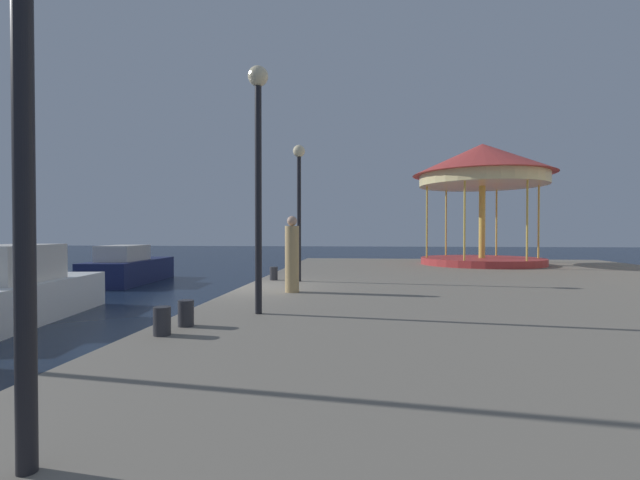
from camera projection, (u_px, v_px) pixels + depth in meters
The scene contains 11 objects.
ground_plane at pixel (243, 316), 11.92m from camera, with size 120.00×120.00×0.00m, color #162338.
quay_dock at pixel (542, 306), 11.10m from camera, with size 15.40×26.19×0.80m, color gray.
motorboat_navy at pixel (129, 268), 19.75m from camera, with size 2.43×5.52×1.69m.
motorboat_white at pixel (13, 293), 11.04m from camera, with size 2.82×5.88×1.93m.
carousel at pixel (482, 175), 19.92m from camera, with size 6.19×6.19×5.44m.
lamp_post_mid_promenade at pixel (258, 145), 7.80m from camera, with size 0.36×0.36×4.38m.
lamp_post_far_end at pixel (299, 187), 13.02m from camera, with size 0.36×0.36×4.02m.
bollard_center at pixel (274, 273), 13.40m from camera, with size 0.24×0.24×0.40m, color #2D2D33.
bollard_north at pixel (162, 321), 6.20m from camera, with size 0.24×0.24×0.40m, color #2D2D33.
bollard_south at pixel (186, 313), 6.80m from camera, with size 0.24×0.24×0.40m, color #2D2D33.
person_far_corner at pixel (292, 256), 10.69m from camera, with size 0.34×0.34×1.84m.
Camera 1 is at (3.31, -11.60, 2.24)m, focal length 24.85 mm.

